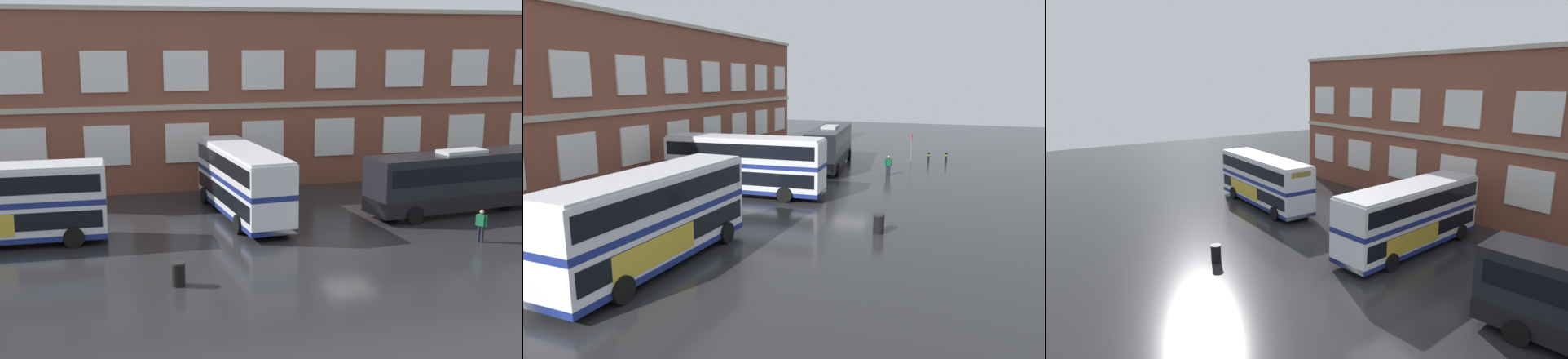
% 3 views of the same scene
% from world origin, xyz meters
% --- Properties ---
extents(ground_plane, '(120.00, 120.00, 0.00)m').
position_xyz_m(ground_plane, '(0.00, 2.00, 0.00)').
color(ground_plane, '#232326').
extents(brick_terminal_building, '(47.45, 8.19, 12.28)m').
position_xyz_m(brick_terminal_building, '(-0.91, 17.98, 6.00)').
color(brick_terminal_building, brown).
rests_on(brick_terminal_building, ground).
extents(double_decker_near, '(11.08, 3.13, 4.07)m').
position_xyz_m(double_decker_near, '(-17.44, 4.07, 2.15)').
color(double_decker_near, silver).
rests_on(double_decker_near, ground).
extents(double_decker_middle, '(3.48, 11.16, 4.07)m').
position_xyz_m(double_decker_middle, '(-4.13, 6.43, 2.15)').
color(double_decker_middle, silver).
rests_on(double_decker_middle, ground).
extents(station_litter_bin, '(0.60, 0.60, 1.03)m').
position_xyz_m(station_litter_bin, '(-9.33, -3.92, 0.52)').
color(station_litter_bin, black).
rests_on(station_litter_bin, ground).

